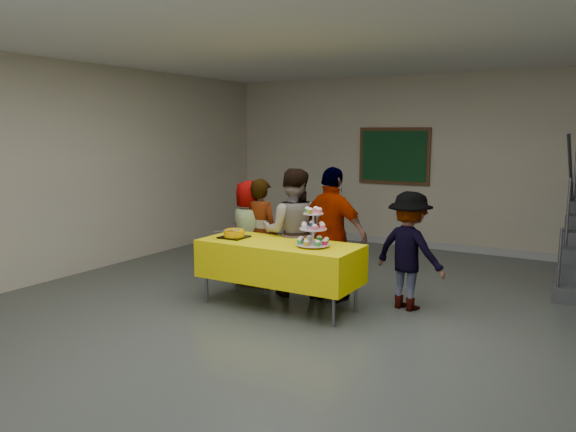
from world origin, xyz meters
name	(u,v)px	position (x,y,z in m)	size (l,w,h in m)	color
room_shell	(296,121)	(0.00, 0.02, 2.13)	(10.00, 10.04, 3.02)	#4C514C
bake_table	(279,261)	(-0.67, 0.81, 0.56)	(1.88, 0.78, 0.77)	#595960
cupcake_stand	(313,231)	(-0.22, 0.79, 0.94)	(0.38, 0.38, 0.44)	silver
bear_cake	(234,233)	(-1.28, 0.78, 0.83)	(0.32, 0.36, 0.12)	black
schoolchild_a	(250,233)	(-1.54, 1.49, 0.70)	(0.68, 0.44, 1.40)	slate
schoolchild_b	(261,233)	(-1.33, 1.44, 0.72)	(0.52, 0.34, 1.43)	slate
schoolchild_c	(293,232)	(-0.80, 1.34, 0.79)	(0.77, 0.60, 1.59)	slate
schoolchild_d	(332,235)	(-0.27, 1.37, 0.81)	(0.95, 0.40, 1.62)	slate
schoolchild_e	(409,251)	(0.63, 1.54, 0.68)	(0.88, 0.51, 1.36)	slate
noticeboard	(394,156)	(-0.82, 4.96, 1.60)	(1.30, 0.05, 1.00)	#472B16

